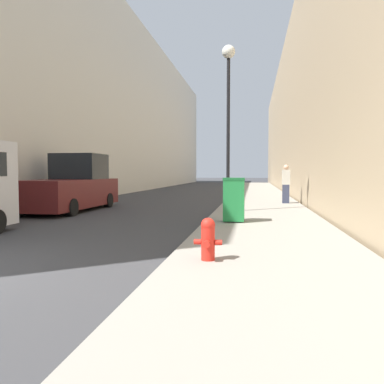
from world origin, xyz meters
TOP-DOWN VIEW (x-y plane):
  - sidewalk_right at (5.50, 18.00)m, footprint 3.61×60.00m
  - building_left_glass at (-10.16, 26.00)m, footprint 12.00×60.00m
  - building_right_stone at (13.40, 26.00)m, footprint 12.00×60.00m
  - fire_hydrant at (4.40, 1.29)m, footprint 0.47×0.35m
  - trash_bin at (4.57, 6.20)m, footprint 0.62×0.63m
  - lamppost at (4.20, 9.07)m, footprint 0.48×0.48m
  - pickup_truck at (-2.33, 9.69)m, footprint 2.22×5.57m
  - pedestrian_on_sidewalk at (6.63, 13.16)m, footprint 0.36×0.24m

SIDE VIEW (x-z plane):
  - sidewalk_right at x=5.50m, z-range 0.00..0.13m
  - fire_hydrant at x=4.40m, z-range 0.15..0.85m
  - trash_bin at x=4.57m, z-range 0.15..1.44m
  - pickup_truck at x=-2.33m, z-range -0.22..2.15m
  - pedestrian_on_sidewalk at x=6.63m, z-range 0.14..1.94m
  - lamppost at x=4.20m, z-range 1.34..7.42m
  - building_right_stone at x=13.40m, z-range 0.00..11.67m
  - building_left_glass at x=-10.16m, z-range 0.00..14.04m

